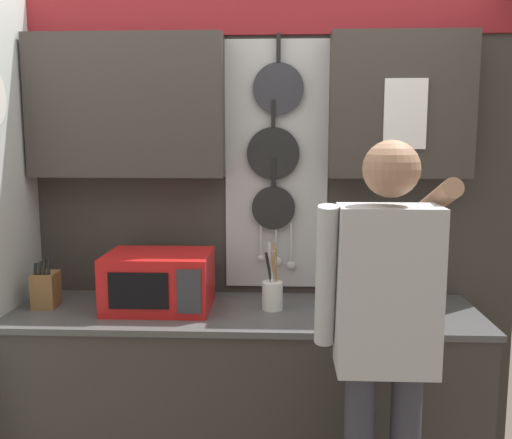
{
  "coord_description": "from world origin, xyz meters",
  "views": [
    {
      "loc": [
        0.17,
        -2.71,
        1.75
      ],
      "look_at": [
        0.04,
        0.21,
        1.32
      ],
      "focal_mm": 40.0,
      "sensor_mm": 36.0,
      "label": 1
    }
  ],
  "objects_px": {
    "utensil_crock": "(272,292)",
    "person": "(385,322)",
    "microwave": "(159,281)",
    "knife_block": "(46,289)"
  },
  "relations": [
    {
      "from": "knife_block",
      "to": "person",
      "type": "xyz_separation_m",
      "value": [
        1.58,
        -0.59,
        0.05
      ]
    },
    {
      "from": "knife_block",
      "to": "person",
      "type": "relative_size",
      "value": 0.15
    },
    {
      "from": "microwave",
      "to": "knife_block",
      "type": "xyz_separation_m",
      "value": [
        -0.57,
        0.0,
        -0.05
      ]
    },
    {
      "from": "microwave",
      "to": "person",
      "type": "relative_size",
      "value": 0.29
    },
    {
      "from": "knife_block",
      "to": "utensil_crock",
      "type": "height_order",
      "value": "utensil_crock"
    },
    {
      "from": "utensil_crock",
      "to": "person",
      "type": "relative_size",
      "value": 0.2
    },
    {
      "from": "knife_block",
      "to": "person",
      "type": "bearing_deg",
      "value": -20.5
    },
    {
      "from": "utensil_crock",
      "to": "person",
      "type": "bearing_deg",
      "value": -53.07
    },
    {
      "from": "utensil_crock",
      "to": "microwave",
      "type": "bearing_deg",
      "value": -179.78
    },
    {
      "from": "utensil_crock",
      "to": "person",
      "type": "xyz_separation_m",
      "value": [
        0.45,
        -0.59,
        0.05
      ]
    }
  ]
}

